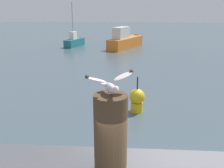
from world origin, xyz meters
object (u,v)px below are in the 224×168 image
at_px(seagull, 111,84).
at_px(boat_orange, 127,40).
at_px(mooring_post, 111,136).
at_px(boat_teal, 76,41).
at_px(channel_buoy, 137,99).

relative_size(seagull, boat_orange, 0.09).
height_order(mooring_post, boat_teal, boat_teal).
bearing_deg(boat_teal, seagull, -77.01).
height_order(seagull, boat_orange, seagull).
relative_size(seagull, boat_teal, 0.13).
height_order(seagull, boat_teal, boat_teal).
xyz_separation_m(seagull, channel_buoy, (0.53, 5.90, -2.41)).
xyz_separation_m(boat_teal, boat_orange, (4.97, -0.58, 0.20)).
bearing_deg(seagull, channel_buoy, 84.84).
relative_size(boat_teal, channel_buoy, 3.07).
height_order(seagull, channel_buoy, seagull).
xyz_separation_m(mooring_post, boat_teal, (-4.94, 21.41, -1.81)).
bearing_deg(seagull, boat_teal, 102.99).
bearing_deg(boat_orange, mooring_post, -90.10).
xyz_separation_m(seagull, boat_orange, (0.03, 20.83, -2.23)).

